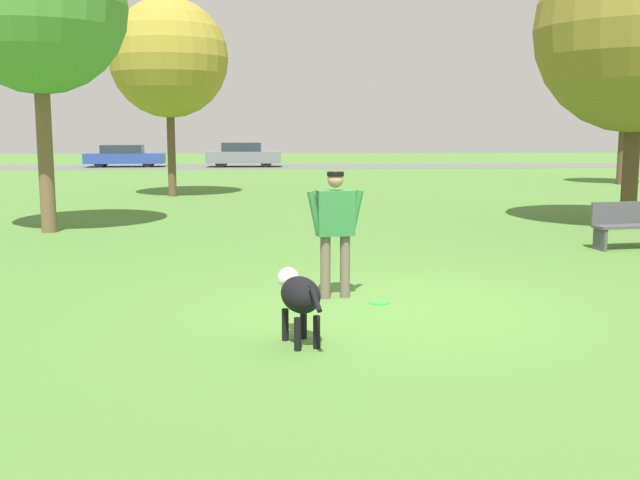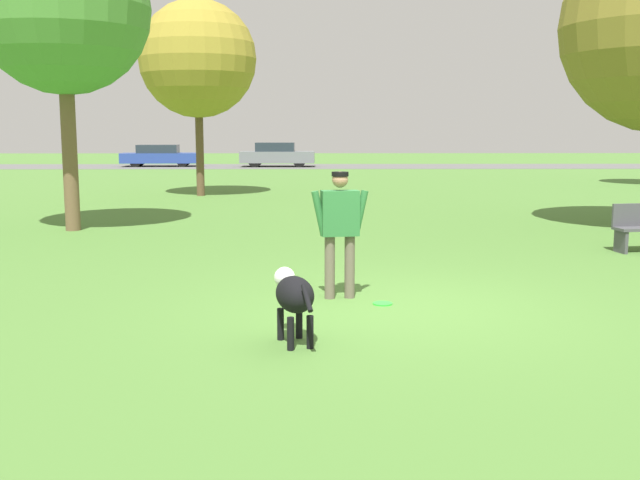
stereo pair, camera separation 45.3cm
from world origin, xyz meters
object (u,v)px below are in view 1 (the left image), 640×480
(dog, at_px, (299,295))
(park_bench, at_px, (629,224))
(tree_far_left, at_px, (169,58))
(parked_car_grey, at_px, (243,155))
(person, at_px, (335,224))
(frisbee, at_px, (379,303))
(tree_far_right, at_px, (626,76))
(tree_near_left, at_px, (37,5))
(tree_near_right, at_px, (639,30))
(parked_car_blue, at_px, (124,156))

(dog, bearing_deg, park_bench, -64.56)
(tree_far_left, xyz_separation_m, parked_car_grey, (1.72, 19.13, -3.65))
(dog, bearing_deg, person, -32.07)
(frisbee, relative_size, tree_far_right, 0.04)
(tree_near_left, distance_m, park_bench, 12.17)
(dog, relative_size, frisbee, 4.30)
(dog, relative_size, tree_near_right, 0.16)
(person, distance_m, tree_far_left, 15.89)
(park_bench, bearing_deg, parked_car_grey, 95.75)
(dog, relative_size, tree_near_left, 0.16)
(dog, bearing_deg, tree_far_right, -49.34)
(parked_car_blue, bearing_deg, tree_near_left, -85.39)
(dog, relative_size, parked_car_blue, 0.23)
(dog, distance_m, tree_far_right, 25.44)
(dog, xyz_separation_m, frisbee, (1.06, 1.65, -0.48))
(person, height_order, frisbee, person)
(parked_car_blue, xyz_separation_m, parked_car_grey, (6.83, -0.44, 0.07))
(dog, height_order, parked_car_blue, parked_car_blue)
(person, relative_size, tree_near_left, 0.25)
(tree_near_left, xyz_separation_m, parked_car_grey, (3.24, 27.57, -3.90))
(person, distance_m, frisbee, 1.13)
(tree_far_left, height_order, tree_near_right, tree_near_right)
(tree_far_right, relative_size, parked_car_grey, 1.33)
(frisbee, height_order, tree_far_left, tree_far_left)
(parked_car_blue, bearing_deg, dog, -79.70)
(tree_far_left, bearing_deg, dog, -78.95)
(tree_near_right, bearing_deg, frisbee, -133.32)
(tree_near_left, xyz_separation_m, park_bench, (11.05, -2.97, -4.14))
(frisbee, bearing_deg, tree_near_right, 46.68)
(tree_near_left, xyz_separation_m, tree_far_right, (18.40, 12.62, -0.43))
(person, height_order, dog, person)
(frisbee, bearing_deg, park_bench, 37.71)
(frisbee, xyz_separation_m, parked_car_grey, (-2.67, 34.51, 0.68))
(person, bearing_deg, park_bench, 24.00)
(tree_far_right, relative_size, parked_car_blue, 1.26)
(frisbee, relative_size, tree_near_left, 0.04)
(dog, height_order, tree_far_left, tree_far_left)
(tree_far_left, bearing_deg, frisbee, -74.07)
(tree_near_right, distance_m, parked_car_blue, 32.46)
(dog, distance_m, parked_car_grey, 36.21)
(person, xyz_separation_m, park_bench, (5.65, 3.62, -0.50))
(tree_far_right, xyz_separation_m, parked_car_grey, (-15.16, 14.96, -3.47))
(dog, xyz_separation_m, park_bench, (6.20, 5.63, -0.04))
(parked_car_grey, relative_size, park_bench, 2.98)
(park_bench, bearing_deg, person, -155.96)
(dog, bearing_deg, frisbee, -49.48)
(tree_far_left, distance_m, parked_car_grey, 19.55)
(tree_far_right, xyz_separation_m, park_bench, (-7.35, -15.59, -3.72))
(tree_far_left, xyz_separation_m, parked_car_blue, (-5.12, 19.57, -3.72))
(tree_far_left, xyz_separation_m, tree_near_left, (-1.53, -8.45, 0.25))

